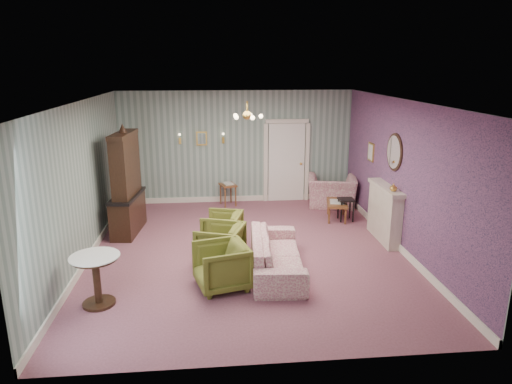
{
  "coord_description": "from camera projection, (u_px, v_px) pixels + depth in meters",
  "views": [
    {
      "loc": [
        -0.65,
        -8.35,
        3.55
      ],
      "look_at": [
        0.2,
        0.4,
        1.1
      ],
      "focal_mm": 32.45,
      "sensor_mm": 36.0,
      "label": 1
    }
  ],
  "objects": [
    {
      "name": "sconce_left",
      "position": [
        180.0,
        139.0,
        11.73
      ],
      "size": [
        0.16,
        0.12,
        0.3
      ],
      "primitive_type": null,
      "color": "gold",
      "rests_on": "wall_back"
    },
    {
      "name": "floor",
      "position": [
        248.0,
        252.0,
        9.02
      ],
      "size": [
        7.0,
        7.0,
        0.0
      ],
      "primitive_type": "plane",
      "color": "#884F60",
      "rests_on": "ground"
    },
    {
      "name": "sconce_right",
      "position": [
        223.0,
        138.0,
        11.83
      ],
      "size": [
        0.16,
        0.12,
        0.3
      ],
      "primitive_type": null,
      "color": "gold",
      "rests_on": "wall_back"
    },
    {
      "name": "sofa_chintz",
      "position": [
        277.0,
        248.0,
        8.09
      ],
      "size": [
        0.79,
        2.24,
        0.86
      ],
      "primitive_type": "imported",
      "rotation": [
        0.0,
        0.0,
        1.5
      ],
      "color": "#9A3E5E",
      "rests_on": "floor"
    },
    {
      "name": "gilt_mirror_back",
      "position": [
        202.0,
        139.0,
        11.8
      ],
      "size": [
        0.28,
        0.06,
        0.36
      ],
      "primitive_type": null,
      "color": "gold",
      "rests_on": "wall_back"
    },
    {
      "name": "nesting_table",
      "position": [
        228.0,
        194.0,
        11.93
      ],
      "size": [
        0.49,
        0.55,
        0.61
      ],
      "primitive_type": null,
      "rotation": [
        0.0,
        0.0,
        0.3
      ],
      "color": "brown",
      "rests_on": "floor"
    },
    {
      "name": "framed_print",
      "position": [
        371.0,
        152.0,
        10.54
      ],
      "size": [
        0.04,
        0.34,
        0.42
      ],
      "primitive_type": null,
      "color": "gold",
      "rests_on": "wall_right"
    },
    {
      "name": "chandelier",
      "position": [
        247.0,
        116.0,
        8.31
      ],
      "size": [
        0.56,
        0.56,
        0.36
      ],
      "primitive_type": null,
      "color": "gold",
      "rests_on": "ceiling"
    },
    {
      "name": "mantel_vase",
      "position": [
        393.0,
        187.0,
        8.95
      ],
      "size": [
        0.15,
        0.15,
        0.15
      ],
      "primitive_type": "imported",
      "color": "gold",
      "rests_on": "fireplace"
    },
    {
      "name": "ceiling",
      "position": [
        247.0,
        101.0,
        8.24
      ],
      "size": [
        7.0,
        7.0,
        0.0
      ],
      "primitive_type": "plane",
      "rotation": [
        3.14,
        0.0,
        0.0
      ],
      "color": "white",
      "rests_on": "ground"
    },
    {
      "name": "olive_chair_c",
      "position": [
        222.0,
        227.0,
        9.29
      ],
      "size": [
        0.85,
        0.88,
        0.75
      ],
      "primitive_type": "imported",
      "rotation": [
        0.0,
        0.0,
        -1.83
      ],
      "color": "brown",
      "rests_on": "floor"
    },
    {
      "name": "oval_mirror",
      "position": [
        394.0,
        152.0,
        9.18
      ],
      "size": [
        0.04,
        0.76,
        0.84
      ],
      "primitive_type": null,
      "color": "white",
      "rests_on": "wall_right"
    },
    {
      "name": "wall_front",
      "position": [
        271.0,
        254.0,
        5.27
      ],
      "size": [
        6.0,
        0.0,
        6.0
      ],
      "primitive_type": "plane",
      "rotation": [
        -1.57,
        0.0,
        0.0
      ],
      "color": "slate",
      "rests_on": "ground"
    },
    {
      "name": "wall_right",
      "position": [
        402.0,
        176.0,
        8.91
      ],
      "size": [
        0.0,
        7.0,
        7.0
      ],
      "primitive_type": "plane",
      "rotation": [
        1.57,
        0.0,
        -1.57
      ],
      "color": "slate",
      "rests_on": "ground"
    },
    {
      "name": "olive_chair_a",
      "position": [
        221.0,
        264.0,
        7.49
      ],
      "size": [
        0.93,
        0.97,
        0.83
      ],
      "primitive_type": "imported",
      "rotation": [
        0.0,
        0.0,
        -1.31
      ],
      "color": "brown",
      "rests_on": "floor"
    },
    {
      "name": "fireplace",
      "position": [
        384.0,
        213.0,
        9.51
      ],
      "size": [
        0.3,
        1.4,
        1.16
      ],
      "primitive_type": null,
      "color": "beige",
      "rests_on": "floor"
    },
    {
      "name": "side_table_black",
      "position": [
        346.0,
        210.0,
        10.76
      ],
      "size": [
        0.36,
        0.36,
        0.53
      ],
      "primitive_type": null,
      "rotation": [
        0.0,
        0.0,
        -0.01
      ],
      "color": "black",
      "rests_on": "floor"
    },
    {
      "name": "burgundy_cushion",
      "position": [
        332.0,
        190.0,
        11.66
      ],
      "size": [
        0.41,
        0.28,
        0.39
      ],
      "primitive_type": "cube",
      "rotation": [
        0.17,
        0.0,
        -0.35
      ],
      "color": "maroon",
      "rests_on": "wingback_chair"
    },
    {
      "name": "door",
      "position": [
        286.0,
        161.0,
        12.17
      ],
      "size": [
        1.12,
        0.12,
        2.16
      ],
      "primitive_type": null,
      "color": "white",
      "rests_on": "floor"
    },
    {
      "name": "wall_left",
      "position": [
        82.0,
        184.0,
        8.35
      ],
      "size": [
        0.0,
        7.0,
        7.0
      ],
      "primitive_type": "plane",
      "rotation": [
        1.57,
        0.0,
        1.57
      ],
      "color": "slate",
      "rests_on": "ground"
    },
    {
      "name": "pedestal_table",
      "position": [
        97.0,
        280.0,
        6.95
      ],
      "size": [
        0.85,
        0.85,
        0.81
      ],
      "primitive_type": null,
      "rotation": [
        0.0,
        0.0,
        -0.16
      ],
      "color": "black",
      "rests_on": "floor"
    },
    {
      "name": "coffee_table",
      "position": [
        337.0,
        210.0,
        10.88
      ],
      "size": [
        0.63,
        0.91,
        0.42
      ],
      "primitive_type": null,
      "rotation": [
        0.0,
        0.0,
        -0.22
      ],
      "color": "brown",
      "rests_on": "floor"
    },
    {
      "name": "wingback_chair",
      "position": [
        332.0,
        186.0,
        11.79
      ],
      "size": [
        1.33,
        1.01,
        1.04
      ],
      "primitive_type": "imported",
      "rotation": [
        0.0,
        0.0,
        2.93
      ],
      "color": "#9A3E5E",
      "rests_on": "floor"
    },
    {
      "name": "olive_chair_b",
      "position": [
        220.0,
        242.0,
        8.46
      ],
      "size": [
        0.95,
        0.98,
        0.8
      ],
      "primitive_type": "imported",
      "rotation": [
        0.0,
        0.0,
        -1.91
      ],
      "color": "brown",
      "rests_on": "floor"
    },
    {
      "name": "dresser",
      "position": [
        126.0,
        180.0,
        9.8
      ],
      "size": [
        0.62,
        1.43,
        2.31
      ],
      "primitive_type": null,
      "rotation": [
        0.0,
        0.0,
        -0.11
      ],
      "color": "black",
      "rests_on": "floor"
    },
    {
      "name": "wall_back",
      "position": [
        237.0,
        147.0,
        11.99
      ],
      "size": [
        6.0,
        0.0,
        6.0
      ],
      "primitive_type": "plane",
      "rotation": [
        1.57,
        0.0,
        0.0
      ],
      "color": "slate",
      "rests_on": "ground"
    },
    {
      "name": "wall_right_floral",
      "position": [
        402.0,
        176.0,
        8.91
      ],
      "size": [
        0.0,
        7.0,
        7.0
      ],
      "primitive_type": "plane",
      "rotation": [
        1.57,
        0.0,
        -1.57
      ],
      "color": "#AE5789",
      "rests_on": "ground"
    }
  ]
}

